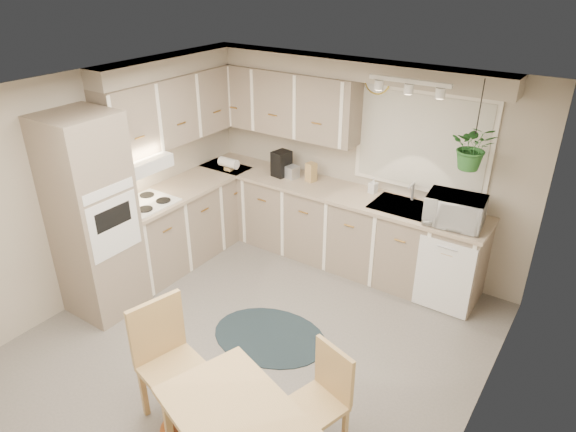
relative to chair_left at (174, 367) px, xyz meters
The scene contains 33 objects.
floor 1.15m from the chair_left, 91.48° to the left, with size 4.20×4.20×0.00m, color slate.
ceiling 2.15m from the chair_left, 91.48° to the left, with size 4.20×4.20×0.00m, color silver.
wall_back 3.20m from the chair_left, 90.49° to the left, with size 4.00×0.04×2.40m, color #AFA390.
wall_front 1.28m from the chair_left, 91.42° to the right, with size 4.00×0.04×2.40m, color #AFA390.
wall_left 2.37m from the chair_left, 153.12° to the left, with size 0.04×4.20×2.40m, color #AFA390.
wall_right 2.33m from the chair_left, 27.50° to the left, with size 0.04×4.20×2.40m, color #AFA390.
base_cab_left 2.57m from the chair_left, 132.23° to the left, with size 0.60×1.85×0.90m, color gray.
base_cab_back 2.84m from the chair_left, 94.58° to the left, with size 3.60×0.60×0.90m, color gray.
counter_left 2.59m from the chair_left, 132.07° to the left, with size 0.64×1.89×0.04m, color tan.
counter_back 2.86m from the chair_left, 94.60° to the left, with size 3.64×0.64×0.04m, color tan.
oven_stack 1.90m from the chair_left, 159.03° to the left, with size 0.65×0.65×2.10m, color gray.
wall_oven_face 1.62m from the chair_left, 154.73° to the left, with size 0.02×0.56×0.58m, color white.
upper_cab_left 3.04m from the chair_left, 132.41° to the left, with size 0.35×2.00×0.75m, color gray.
upper_cab_back 3.39m from the chair_left, 109.18° to the left, with size 2.00×0.35×0.75m, color gray.
soffit_left 3.29m from the chair_left, 132.79° to the left, with size 0.30×2.00×0.20m, color #AFA390.
soffit_back 3.48m from the chair_left, 94.35° to the left, with size 3.60×0.30×0.20m, color #AFA390.
cooktop 2.21m from the chair_left, 142.13° to the left, with size 0.52×0.58×0.02m, color white.
range_hood 2.35m from the chair_left, 142.45° to the left, with size 0.40×0.60×0.14m, color white.
window_blinds 3.35m from the chair_left, 77.73° to the left, with size 1.40×0.02×1.00m, color white.
window_frame 3.36m from the chair_left, 77.77° to the left, with size 1.50×0.02×1.10m, color white.
sink 2.93m from the chair_left, 76.60° to the left, with size 0.70×0.48×0.10m, color #B2B4BA.
dishwasher_front 2.82m from the chair_left, 63.16° to the left, with size 0.58×0.01×0.83m, color white.
track_light_bar 3.23m from the chair_left, 75.36° to the left, with size 0.80×0.04×0.04m, color white.
wall_clock 3.52m from the chair_left, 87.72° to the left, with size 0.30×0.30×0.03m, color gold.
chair_left is the anchor object (origin of this frame).
chair_back 1.12m from the chair_left, 19.55° to the left, with size 0.40×0.40×0.85m, color tan.
braided_rug 1.30m from the chair_left, 88.12° to the left, with size 1.15×0.86×0.01m, color black.
microwave 3.05m from the chair_left, 65.73° to the left, with size 0.56×0.31×0.38m, color white.
soap_bottle 3.02m from the chair_left, 85.76° to the left, with size 0.08×0.19×0.09m, color white.
hanging_plant 3.26m from the chair_left, 64.46° to the left, with size 0.40×0.44×0.35m, color #286327.
coffee_maker 3.04m from the chair_left, 108.45° to the left, with size 0.17×0.21×0.31m, color black.
toaster 3.01m from the chair_left, 106.61° to the left, with size 0.25×0.14×0.15m, color #B2B4BA.
knife_block 2.98m from the chair_left, 100.77° to the left, with size 0.10×0.10×0.23m, color tan.
Camera 1 is at (2.44, -3.03, 3.34)m, focal length 32.00 mm.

